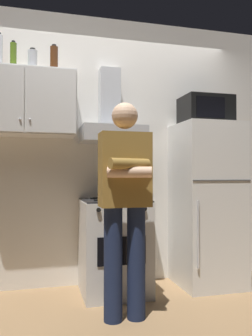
# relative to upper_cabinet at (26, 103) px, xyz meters

# --- Properties ---
(ground_plane) EXTENTS (7.00, 7.00, 0.00)m
(ground_plane) POSITION_rel_upper_cabinet_xyz_m (0.85, -0.37, -1.75)
(ground_plane) COLOR olive
(back_wall_tiled) EXTENTS (4.80, 0.10, 2.70)m
(back_wall_tiled) POSITION_rel_upper_cabinet_xyz_m (0.85, 0.23, -0.40)
(back_wall_tiled) COLOR silver
(back_wall_tiled) RESTS_ON ground_plane
(upper_cabinet) EXTENTS (0.90, 0.37, 0.60)m
(upper_cabinet) POSITION_rel_upper_cabinet_xyz_m (0.00, 0.00, 0.00)
(upper_cabinet) COLOR silver
(stove_oven) EXTENTS (0.60, 0.62, 0.87)m
(stove_oven) POSITION_rel_upper_cabinet_xyz_m (0.80, -0.13, -1.32)
(stove_oven) COLOR silver
(stove_oven) RESTS_ON ground_plane
(range_hood) EXTENTS (0.60, 0.44, 0.75)m
(range_hood) POSITION_rel_upper_cabinet_xyz_m (0.80, 0.00, -0.15)
(range_hood) COLOR #B7BABF
(refrigerator) EXTENTS (0.60, 0.62, 1.60)m
(refrigerator) POSITION_rel_upper_cabinet_xyz_m (1.75, -0.12, -0.95)
(refrigerator) COLOR white
(refrigerator) RESTS_ON ground_plane
(microwave) EXTENTS (0.48, 0.37, 0.28)m
(microwave) POSITION_rel_upper_cabinet_xyz_m (1.75, -0.11, -0.01)
(microwave) COLOR black
(microwave) RESTS_ON refrigerator
(person_standing) EXTENTS (0.38, 0.33, 1.64)m
(person_standing) POSITION_rel_upper_cabinet_xyz_m (0.75, -0.73, -0.85)
(person_standing) COLOR #192342
(person_standing) RESTS_ON ground_plane
(cooking_pot) EXTENTS (0.28, 0.18, 0.11)m
(cooking_pot) POSITION_rel_upper_cabinet_xyz_m (0.93, -0.24, -0.82)
(cooking_pot) COLOR #B7BABF
(cooking_pot) RESTS_ON stove_oven
(bottle_rum_dark) EXTENTS (0.07, 0.07, 0.27)m
(bottle_rum_dark) POSITION_rel_upper_cabinet_xyz_m (0.25, 0.02, 0.43)
(bottle_rum_dark) COLOR #47230F
(bottle_rum_dark) RESTS_ON upper_cabinet
(bottle_canister_steel) EXTENTS (0.09, 0.09, 0.20)m
(bottle_canister_steel) POSITION_rel_upper_cabinet_xyz_m (0.06, -0.02, 0.39)
(bottle_canister_steel) COLOR #B2B5BA
(bottle_canister_steel) RESTS_ON upper_cabinet
(bottle_olive_oil) EXTENTS (0.06, 0.06, 0.27)m
(bottle_olive_oil) POSITION_rel_upper_cabinet_xyz_m (-0.11, 0.02, 0.43)
(bottle_olive_oil) COLOR #4C6B19
(bottle_olive_oil) RESTS_ON upper_cabinet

